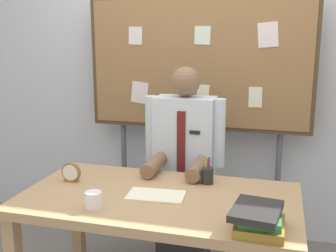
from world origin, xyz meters
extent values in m
cube|color=silver|center=(0.00, 1.23, 1.35)|extent=(6.40, 0.08, 2.70)
cube|color=tan|center=(0.00, 0.00, 0.73)|extent=(1.51, 0.82, 0.05)
cube|color=tan|center=(-0.69, 0.35, 0.35)|extent=(0.07, 0.07, 0.70)
cube|color=tan|center=(0.69, 0.35, 0.35)|extent=(0.07, 0.07, 0.70)
cube|color=#2D2D33|center=(0.00, 0.62, 0.22)|extent=(0.34, 0.30, 0.44)
cube|color=silver|center=(0.00, 0.62, 0.83)|extent=(0.40, 0.22, 0.77)
sphere|color=brown|center=(0.00, 0.62, 1.31)|extent=(0.20, 0.20, 0.20)
cylinder|color=silver|center=(-0.23, 0.60, 0.98)|extent=(0.09, 0.09, 0.46)
cylinder|color=silver|center=(0.23, 0.60, 0.98)|extent=(0.09, 0.09, 0.46)
cylinder|color=brown|center=(-0.14, 0.36, 0.80)|extent=(0.09, 0.30, 0.09)
cylinder|color=brown|center=(0.14, 0.36, 0.80)|extent=(0.09, 0.30, 0.09)
cube|color=#591919|center=(0.00, 0.51, 0.88)|extent=(0.06, 0.01, 0.50)
cube|color=black|center=(0.09, 0.51, 1.00)|extent=(0.07, 0.01, 0.02)
cube|color=#4C3823|center=(0.00, 1.03, 1.40)|extent=(1.71, 0.05, 1.00)
cube|color=olive|center=(0.00, 1.02, 1.40)|extent=(1.65, 0.04, 0.94)
cylinder|color=#59595E|center=(-0.63, 1.06, 0.47)|extent=(0.04, 0.04, 0.93)
cylinder|color=#59595E|center=(0.63, 1.06, 0.47)|extent=(0.04, 0.04, 0.93)
cube|color=silver|center=(-0.48, 1.00, 1.61)|extent=(0.11, 0.00, 0.14)
cube|color=silver|center=(0.04, 1.00, 1.61)|extent=(0.12, 0.00, 0.13)
cube|color=silver|center=(-0.46, 1.00, 1.17)|extent=(0.15, 0.00, 0.18)
cube|color=#F4EFCC|center=(0.43, 1.00, 1.17)|extent=(0.10, 0.00, 0.15)
cube|color=#F4EFCC|center=(0.05, 1.00, 1.19)|extent=(0.10, 0.00, 0.13)
cube|color=silver|center=(0.50, 1.00, 1.62)|extent=(0.15, 0.00, 0.18)
cube|color=olive|center=(0.55, -0.28, 0.78)|extent=(0.22, 0.24, 0.04)
cube|color=#337F47|center=(0.56, -0.26, 0.82)|extent=(0.19, 0.23, 0.03)
cube|color=#262626|center=(0.54, -0.28, 0.85)|extent=(0.24, 0.29, 0.03)
cube|color=#F4EFCC|center=(-0.01, -0.02, 0.76)|extent=(0.32, 0.20, 0.01)
cylinder|color=olive|center=(-0.57, 0.07, 0.81)|extent=(0.12, 0.02, 0.12)
cylinder|color=white|center=(-0.57, 0.06, 0.81)|extent=(0.10, 0.00, 0.10)
cube|color=olive|center=(-0.57, 0.07, 0.76)|extent=(0.08, 0.04, 0.01)
cylinder|color=white|center=(-0.27, -0.25, 0.80)|extent=(0.08, 0.08, 0.09)
cylinder|color=#262626|center=(0.22, 0.26, 0.80)|extent=(0.07, 0.07, 0.09)
cylinder|color=#263399|center=(0.23, 0.27, 0.84)|extent=(0.01, 0.01, 0.15)
cylinder|color=maroon|center=(0.23, 0.26, 0.84)|extent=(0.01, 0.01, 0.15)
cylinder|color=gold|center=(0.21, 0.26, 0.84)|extent=(0.01, 0.01, 0.15)
camera|label=1|loc=(0.61, -2.02, 1.61)|focal=43.80mm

